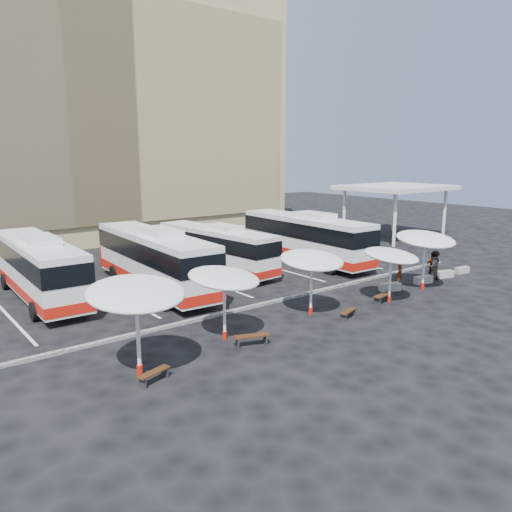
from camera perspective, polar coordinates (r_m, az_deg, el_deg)
ground at (r=27.67m, az=2.24°, el=-5.71°), size 120.00×120.00×0.00m
sandstone_building at (r=54.86m, az=-20.70°, el=15.49°), size 42.00×18.25×29.60m
service_canopy at (r=51.11m, az=15.68°, el=7.41°), size 10.00×8.00×5.20m
curb_divider at (r=28.02m, az=1.57°, el=-5.33°), size 34.00×0.25×0.15m
bay_lines at (r=33.92m, az=-6.58°, el=-2.51°), size 24.15×12.00×0.01m
bus_0 at (r=31.12m, az=-23.63°, el=-1.05°), size 3.06×12.03×3.79m
bus_1 at (r=30.98m, az=-11.57°, el=-0.21°), size 3.38×12.55×3.95m
bus_2 at (r=35.34m, az=-4.61°, el=1.01°), size 3.22×10.98×3.43m
bus_3 at (r=38.40m, az=5.65°, el=2.24°), size 3.27×12.53×3.95m
sunshade_0 at (r=18.81m, az=-13.55°, el=-4.19°), size 3.87×3.91×3.79m
sunshade_1 at (r=22.07m, az=-3.67°, el=-2.55°), size 4.26×4.29×3.35m
sunshade_2 at (r=25.62m, az=6.39°, el=-0.49°), size 3.77×3.81×3.41m
sunshade_3 at (r=28.68m, az=15.22°, el=0.02°), size 3.73×3.76×3.15m
sunshade_4 at (r=31.99m, az=18.82°, el=1.81°), size 4.34×4.37×3.69m
wood_bench_0 at (r=19.14m, az=-11.59°, el=-13.06°), size 1.42×0.74×0.42m
wood_bench_1 at (r=22.02m, az=-0.52°, el=-9.31°), size 1.65×0.95×0.49m
wood_bench_2 at (r=25.96m, az=10.49°, el=-6.35°), size 1.41×0.77×0.42m
wood_bench_3 at (r=29.02m, az=14.33°, el=-4.49°), size 1.62×0.64×0.48m
conc_bench_0 at (r=31.63m, az=15.05°, el=-3.43°), size 1.37×0.94×0.49m
conc_bench_1 at (r=34.03m, az=18.58°, el=-2.59°), size 1.36×0.69×0.49m
conc_bench_2 at (r=36.11m, az=20.77°, el=-1.95°), size 1.32×0.73×0.47m
conc_bench_3 at (r=37.88m, az=22.49°, el=-1.50°), size 1.20×0.52×0.44m
passenger_0 at (r=33.16m, az=16.10°, el=-1.80°), size 0.70×0.64×1.61m
passenger_1 at (r=34.89m, az=19.56°, el=-1.14°), size 1.06×0.92×1.87m
passenger_2 at (r=35.66m, az=19.46°, el=-1.11°), size 1.01×0.72×1.59m
passenger_3 at (r=36.32m, az=19.75°, el=-0.78°), size 1.21×0.82×1.74m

